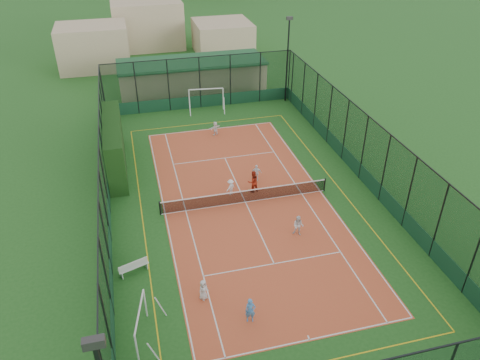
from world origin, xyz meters
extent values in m
plane|color=#20541C|center=(0.00, 0.00, 0.00)|extent=(300.00, 300.00, 0.00)
cube|color=#CC442D|center=(0.00, 0.00, 0.01)|extent=(11.17, 23.97, 0.01)
cube|color=black|center=(-8.30, 7.08, 1.87)|extent=(1.28, 8.56, 3.75)
imported|color=silver|center=(-4.39, -8.02, 0.62)|extent=(0.71, 0.65, 1.21)
imported|color=#4A8FD3|center=(-2.43, -10.06, 0.71)|extent=(0.56, 0.42, 1.41)
imported|color=white|center=(2.24, -4.21, 0.69)|extent=(0.83, 0.79, 1.36)
imported|color=white|center=(-0.75, 1.20, 0.61)|extent=(0.88, 0.80, 1.19)
imported|color=white|center=(1.51, 2.54, 0.66)|extent=(0.82, 0.50, 1.30)
imported|color=white|center=(0.14, 10.70, 0.62)|extent=(1.18, 0.79, 1.22)
imported|color=#AB2612|center=(0.86, 1.20, 0.81)|extent=(0.87, 0.73, 1.61)
sphere|color=#CCE033|center=(-2.02, 1.14, 0.04)|extent=(0.07, 0.07, 0.07)
sphere|color=#CCE033|center=(0.40, 1.09, 0.04)|extent=(0.07, 0.07, 0.07)
sphere|color=#CCE033|center=(0.63, 1.42, 0.04)|extent=(0.07, 0.07, 0.07)
camera|label=1|loc=(-6.89, -25.46, 18.22)|focal=35.00mm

